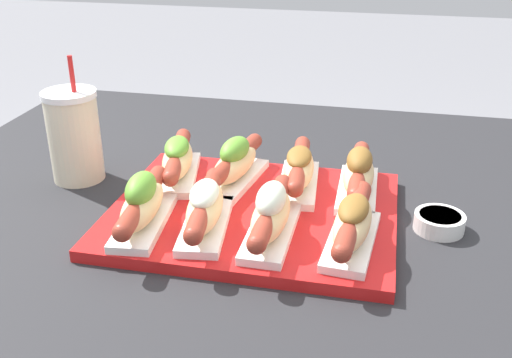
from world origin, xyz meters
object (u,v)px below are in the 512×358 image
at_px(sauce_bowl, 439,221).
at_px(drink_cup, 74,136).
at_px(hot_dog_6, 299,169).
at_px(hot_dog_5, 235,163).
at_px(hot_dog_4, 178,159).
at_px(hot_dog_3, 353,223).
at_px(hot_dog_7, 359,174).
at_px(hot_dog_0, 142,204).
at_px(hot_dog_1, 205,208).
at_px(serving_tray, 253,213).
at_px(hot_dog_2, 271,214).

xyz_separation_m(sauce_bowl, drink_cup, (-0.61, 0.05, 0.07)).
bearing_deg(hot_dog_6, hot_dog_5, -177.64).
bearing_deg(hot_dog_6, hot_dog_4, -178.00).
height_order(hot_dog_3, hot_dog_7, hot_dog_7).
bearing_deg(drink_cup, hot_dog_0, -40.85).
bearing_deg(hot_dog_3, hot_dog_1, -179.58).
height_order(serving_tray, hot_dog_2, hot_dog_2).
distance_m(hot_dog_1, hot_dog_6, 0.19).
relative_size(hot_dog_1, hot_dog_7, 0.99).
distance_m(hot_dog_4, hot_dog_7, 0.30).
relative_size(serving_tray, sauce_bowl, 5.81).
height_order(hot_dog_4, sauce_bowl, hot_dog_4).
bearing_deg(serving_tray, sauce_bowl, 5.30).
bearing_deg(drink_cup, hot_dog_6, 1.54).
distance_m(hot_dog_2, hot_dog_7, 0.19).
distance_m(hot_dog_1, sauce_bowl, 0.35).
bearing_deg(hot_dog_4, drink_cup, -178.97).
relative_size(serving_tray, hot_dog_0, 2.10).
bearing_deg(hot_dog_7, sauce_bowl, -25.11).
relative_size(hot_dog_5, drink_cup, 0.93).
bearing_deg(drink_cup, hot_dog_7, 1.01).
relative_size(serving_tray, hot_dog_4, 2.13).
bearing_deg(hot_dog_1, hot_dog_3, 0.42).
bearing_deg(sauce_bowl, hot_dog_4, 172.83).
relative_size(hot_dog_6, hot_dog_7, 1.00).
xyz_separation_m(serving_tray, hot_dog_5, (-0.05, 0.08, 0.04)).
bearing_deg(sauce_bowl, hot_dog_1, -162.92).
xyz_separation_m(hot_dog_1, hot_dog_6, (0.11, 0.16, -0.00)).
height_order(hot_dog_1, hot_dog_6, hot_dog_1).
distance_m(hot_dog_5, hot_dog_6, 0.11).
bearing_deg(hot_dog_7, serving_tray, -150.96).
height_order(hot_dog_3, hot_dog_5, hot_dog_5).
xyz_separation_m(hot_dog_3, hot_dog_6, (-0.10, 0.16, -0.00)).
distance_m(hot_dog_6, hot_dog_7, 0.10).
xyz_separation_m(hot_dog_4, sauce_bowl, (0.42, -0.05, -0.04)).
relative_size(hot_dog_0, sauce_bowl, 2.77).
distance_m(hot_dog_0, hot_dog_3, 0.30).
bearing_deg(sauce_bowl, hot_dog_2, -156.27).
bearing_deg(sauce_bowl, serving_tray, -174.70).
height_order(hot_dog_2, hot_dog_4, hot_dog_2).
bearing_deg(sauce_bowl, hot_dog_0, -164.99).
relative_size(hot_dog_6, sauce_bowl, 2.78).
xyz_separation_m(hot_dog_1, hot_dog_7, (0.20, 0.16, 0.00)).
bearing_deg(hot_dog_3, hot_dog_6, 121.47).
distance_m(hot_dog_0, hot_dog_7, 0.34).
relative_size(hot_dog_3, sauce_bowl, 2.78).
relative_size(hot_dog_3, drink_cup, 0.94).
relative_size(serving_tray, hot_dog_1, 2.10).
xyz_separation_m(hot_dog_5, hot_dog_7, (0.20, 0.00, -0.00)).
bearing_deg(drink_cup, hot_dog_5, 1.23).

